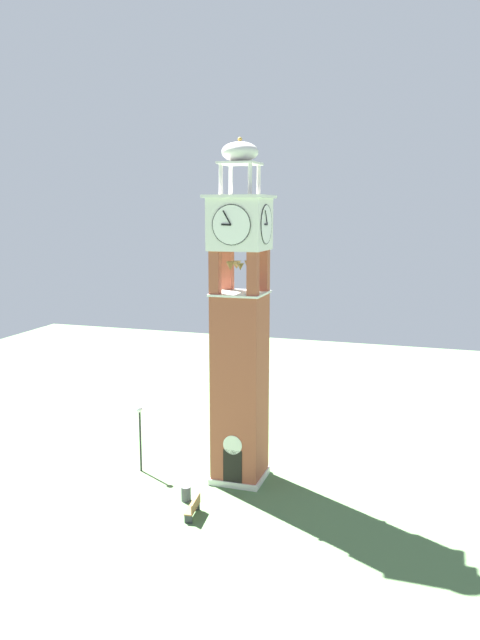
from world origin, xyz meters
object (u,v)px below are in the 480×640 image
Objects in this scene: clock_tower at (240,340)px; trash_bin at (186,494)px; lamp_post at (140,427)px; park_bench at (193,507)px.

trash_bin is at bearing -117.72° from clock_tower.
clock_tower is 4.78× the size of lamp_post.
clock_tower is 8.14m from lamp_post.
clock_tower is 11.75× the size of park_bench.
clock_tower is at bearing 62.28° from trash_bin.
clock_tower is 9.34m from park_bench.
lamp_post is (-5.97, -0.82, -5.48)m from clock_tower.
park_bench is 7.06m from lamp_post.
lamp_post is at bearing 140.15° from park_bench.
park_bench is at bearing -99.46° from clock_tower.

